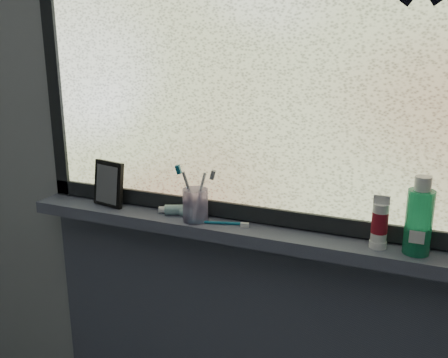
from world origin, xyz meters
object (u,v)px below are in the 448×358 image
Objects in this scene: vanity_mirror at (109,184)px; cream_tube at (380,220)px; toothbrush_cup at (195,205)px; mouthwash_bottle at (419,216)px.

vanity_mirror reaches higher than cream_tube.
vanity_mirror is 0.34m from toothbrush_cup.
toothbrush_cup is at bearing -178.91° from cream_tube.
cream_tube is at bearing 10.54° from vanity_mirror.
toothbrush_cup is 0.66m from mouthwash_bottle.
mouthwash_bottle is at bearing 10.72° from vanity_mirror.
mouthwash_bottle is (0.66, 0.01, 0.06)m from toothbrush_cup.
cream_tube reaches higher than toothbrush_cup.
cream_tube is (0.56, 0.01, 0.03)m from toothbrush_cup.
toothbrush_cup is (0.34, -0.02, -0.03)m from vanity_mirror.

